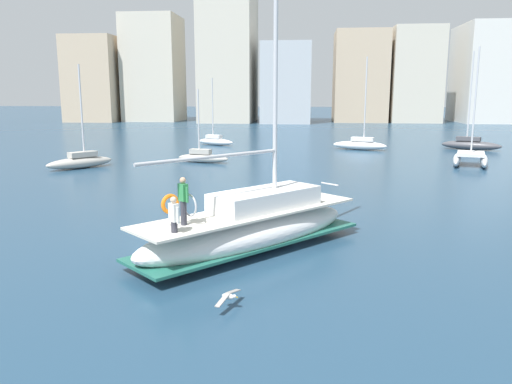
{
  "coord_description": "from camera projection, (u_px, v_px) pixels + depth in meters",
  "views": [
    {
      "loc": [
        3.77,
        -18.67,
        5.67
      ],
      "look_at": [
        1.85,
        0.97,
        1.8
      ],
      "focal_mm": 35.39,
      "sensor_mm": 36.0,
      "label": 1
    }
  ],
  "objects": [
    {
      "name": "main_sailboat",
      "position": [
        252.0,
        226.0,
        18.38
      ],
      "size": [
        8.25,
        8.7,
        12.14
      ],
      "color": "white",
      "rests_on": "ground"
    },
    {
      "name": "moored_catamaran",
      "position": [
        80.0,
        161.0,
        38.69
      ],
      "size": [
        4.3,
        4.92,
        7.81
      ],
      "color": "#B7B2A8",
      "rests_on": "ground"
    },
    {
      "name": "moored_sloop_near",
      "position": [
        471.0,
        144.0,
        51.22
      ],
      "size": [
        5.74,
        3.72,
        9.76
      ],
      "color": "#4C4C51",
      "rests_on": "ground"
    },
    {
      "name": "ground_plane",
      "position": [
        207.0,
        241.0,
        19.69
      ],
      "size": [
        400.0,
        400.0,
        0.0
      ],
      "primitive_type": "plane",
      "color": "navy"
    },
    {
      "name": "seagull",
      "position": [
        229.0,
        296.0,
        13.47
      ],
      "size": [
        0.55,
        1.26,
        0.18
      ],
      "color": "silver",
      "rests_on": "ground"
    },
    {
      "name": "moored_sloop_far",
      "position": [
        360.0,
        144.0,
        51.29
      ],
      "size": [
        5.64,
        3.01,
        9.23
      ],
      "color": "white",
      "rests_on": "ground"
    },
    {
      "name": "waterfront_buildings",
      "position": [
        274.0,
        70.0,
        101.53
      ],
      "size": [
        87.92,
        19.52,
        27.53
      ],
      "color": "#C6AD8E",
      "rests_on": "ground"
    },
    {
      "name": "moored_cutter_right",
      "position": [
        215.0,
        140.0,
        55.91
      ],
      "size": [
        4.59,
        3.01,
        7.31
      ],
      "color": "white",
      "rests_on": "ground"
    },
    {
      "name": "moored_ketch_distant",
      "position": [
        203.0,
        157.0,
        41.86
      ],
      "size": [
        4.58,
        2.04,
        6.0
      ],
      "color": "#B7B2A8",
      "rests_on": "ground"
    },
    {
      "name": "moored_cutter_left",
      "position": [
        470.0,
        158.0,
        40.04
      ],
      "size": [
        4.04,
        5.85,
        9.14
      ],
      "color": "silver",
      "rests_on": "ground"
    }
  ]
}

